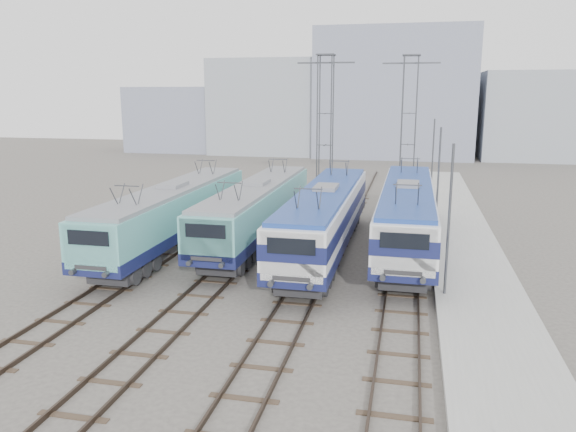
{
  "coord_description": "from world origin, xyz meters",
  "views": [
    {
      "loc": [
        6.9,
        -22.79,
        9.09
      ],
      "look_at": [
        0.3,
        7.0,
        2.39
      ],
      "focal_mm": 35.0,
      "sensor_mm": 36.0,
      "label": 1
    }
  ],
  "objects_px": {
    "locomotive_center_left": "(257,208)",
    "mast_front": "(449,224)",
    "locomotive_far_right": "(407,211)",
    "mast_rear": "(432,161)",
    "mast_mid": "(438,182)",
    "locomotive_far_left": "(173,211)",
    "catenary_tower_east": "(409,124)",
    "locomotive_center_right": "(325,214)",
    "catenary_tower_west": "(325,124)"
  },
  "relations": [
    {
      "from": "locomotive_far_left",
      "to": "catenary_tower_east",
      "type": "distance_m",
      "value": 21.74
    },
    {
      "from": "locomotive_center_left",
      "to": "mast_mid",
      "type": "height_order",
      "value": "mast_mid"
    },
    {
      "from": "locomotive_center_left",
      "to": "mast_front",
      "type": "distance_m",
      "value": 13.33
    },
    {
      "from": "locomotive_center_left",
      "to": "mast_rear",
      "type": "bearing_deg",
      "value": 56.44
    },
    {
      "from": "locomotive_far_left",
      "to": "locomotive_center_left",
      "type": "distance_m",
      "value": 5.06
    },
    {
      "from": "locomotive_far_left",
      "to": "mast_rear",
      "type": "relative_size",
      "value": 2.6
    },
    {
      "from": "locomotive_far_right",
      "to": "catenary_tower_east",
      "type": "xyz_separation_m",
      "value": [
        -0.25,
        14.21,
        4.24
      ]
    },
    {
      "from": "catenary_tower_west",
      "to": "mast_rear",
      "type": "relative_size",
      "value": 1.71
    },
    {
      "from": "locomotive_center_right",
      "to": "mast_front",
      "type": "relative_size",
      "value": 2.66
    },
    {
      "from": "locomotive_center_right",
      "to": "mast_mid",
      "type": "distance_m",
      "value": 8.86
    },
    {
      "from": "locomotive_center_left",
      "to": "locomotive_center_right",
      "type": "bearing_deg",
      "value": -20.81
    },
    {
      "from": "locomotive_center_right",
      "to": "catenary_tower_west",
      "type": "bearing_deg",
      "value": 99.09
    },
    {
      "from": "catenary_tower_east",
      "to": "mast_mid",
      "type": "bearing_deg",
      "value": -78.14
    },
    {
      "from": "locomotive_center_right",
      "to": "locomotive_far_right",
      "type": "height_order",
      "value": "locomotive_far_right"
    },
    {
      "from": "mast_front",
      "to": "mast_rear",
      "type": "xyz_separation_m",
      "value": [
        0.0,
        24.0,
        0.0
      ]
    },
    {
      "from": "locomotive_far_right",
      "to": "catenary_tower_east",
      "type": "bearing_deg",
      "value": 91.01
    },
    {
      "from": "mast_rear",
      "to": "mast_front",
      "type": "bearing_deg",
      "value": -90.0
    },
    {
      "from": "locomotive_center_right",
      "to": "mast_front",
      "type": "xyz_separation_m",
      "value": [
        6.35,
        -5.93,
        1.13
      ]
    },
    {
      "from": "locomotive_far_left",
      "to": "catenary_tower_west",
      "type": "height_order",
      "value": "catenary_tower_west"
    },
    {
      "from": "catenary_tower_west",
      "to": "locomotive_center_right",
      "type": "bearing_deg",
      "value": -80.91
    },
    {
      "from": "catenary_tower_west",
      "to": "mast_front",
      "type": "distance_m",
      "value": 22.0
    },
    {
      "from": "locomotive_far_left",
      "to": "mast_rear",
      "type": "height_order",
      "value": "mast_rear"
    },
    {
      "from": "locomotive_far_left",
      "to": "locomotive_far_right",
      "type": "relative_size",
      "value": 0.96
    },
    {
      "from": "locomotive_center_left",
      "to": "catenary_tower_east",
      "type": "distance_m",
      "value": 17.38
    },
    {
      "from": "catenary_tower_west",
      "to": "locomotive_center_left",
      "type": "bearing_deg",
      "value": -100.32
    },
    {
      "from": "locomotive_center_left",
      "to": "mast_front",
      "type": "xyz_separation_m",
      "value": [
        10.85,
        -7.64,
        1.26
      ]
    },
    {
      "from": "locomotive_center_right",
      "to": "catenary_tower_east",
      "type": "relative_size",
      "value": 1.55
    },
    {
      "from": "mast_mid",
      "to": "mast_rear",
      "type": "distance_m",
      "value": 12.0
    },
    {
      "from": "locomotive_far_left",
      "to": "catenary_tower_east",
      "type": "bearing_deg",
      "value": 51.52
    },
    {
      "from": "locomotive_far_left",
      "to": "catenary_tower_west",
      "type": "bearing_deg",
      "value": 65.29
    },
    {
      "from": "mast_mid",
      "to": "mast_rear",
      "type": "relative_size",
      "value": 1.0
    },
    {
      "from": "locomotive_far_right",
      "to": "mast_rear",
      "type": "bearing_deg",
      "value": 83.49
    },
    {
      "from": "locomotive_center_left",
      "to": "mast_rear",
      "type": "xyz_separation_m",
      "value": [
        10.85,
        16.36,
        1.26
      ]
    },
    {
      "from": "mast_front",
      "to": "locomotive_center_right",
      "type": "bearing_deg",
      "value": 136.95
    },
    {
      "from": "locomotive_far_left",
      "to": "catenary_tower_west",
      "type": "distance_m",
      "value": 16.73
    },
    {
      "from": "catenary_tower_west",
      "to": "mast_mid",
      "type": "relative_size",
      "value": 1.71
    },
    {
      "from": "mast_front",
      "to": "mast_mid",
      "type": "distance_m",
      "value": 12.0
    },
    {
      "from": "locomotive_center_left",
      "to": "locomotive_center_right",
      "type": "relative_size",
      "value": 0.96
    },
    {
      "from": "locomotive_far_left",
      "to": "locomotive_center_right",
      "type": "bearing_deg",
      "value": 3.82
    },
    {
      "from": "catenary_tower_east",
      "to": "mast_rear",
      "type": "bearing_deg",
      "value": 43.6
    },
    {
      "from": "locomotive_far_left",
      "to": "mast_mid",
      "type": "distance_m",
      "value": 16.78
    },
    {
      "from": "catenary_tower_east",
      "to": "mast_rear",
      "type": "relative_size",
      "value": 1.71
    },
    {
      "from": "locomotive_far_right",
      "to": "mast_rear",
      "type": "relative_size",
      "value": 2.7
    },
    {
      "from": "locomotive_far_left",
      "to": "catenary_tower_east",
      "type": "relative_size",
      "value": 1.51
    },
    {
      "from": "locomotive_far_left",
      "to": "mast_front",
      "type": "height_order",
      "value": "mast_front"
    },
    {
      "from": "locomotive_center_left",
      "to": "locomotive_far_right",
      "type": "bearing_deg",
      "value": 0.94
    },
    {
      "from": "locomotive_far_right",
      "to": "mast_front",
      "type": "bearing_deg",
      "value": -76.64
    },
    {
      "from": "catenary_tower_east",
      "to": "mast_mid",
      "type": "height_order",
      "value": "catenary_tower_east"
    },
    {
      "from": "locomotive_far_right",
      "to": "catenary_tower_east",
      "type": "relative_size",
      "value": 1.57
    },
    {
      "from": "catenary_tower_west",
      "to": "catenary_tower_east",
      "type": "distance_m",
      "value": 6.8
    }
  ]
}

